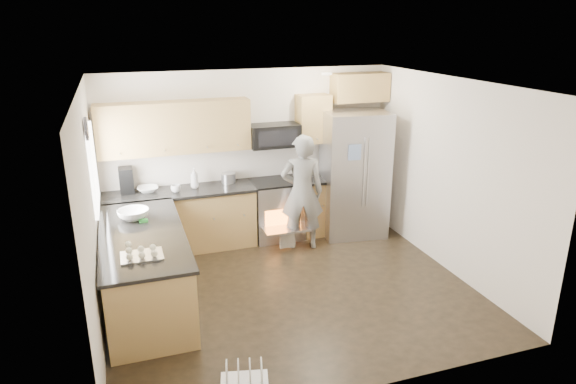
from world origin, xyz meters
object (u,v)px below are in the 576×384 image
object	(u,v)px
refrigerator	(354,174)
person	(302,192)
stove_range	(277,196)
dish_rack	(244,379)

from	to	relation	value
refrigerator	person	world-z (taller)	refrigerator
person	refrigerator	bearing A→B (deg)	-151.02
stove_range	refrigerator	distance (m)	1.27
stove_range	person	bearing A→B (deg)	-63.74
refrigerator	dish_rack	distance (m)	4.07
stove_range	dish_rack	world-z (taller)	stove_range
stove_range	refrigerator	xyz separation A→B (m)	(1.21, -0.24, 0.31)
stove_range	refrigerator	world-z (taller)	refrigerator
stove_range	person	distance (m)	0.58
stove_range	refrigerator	size ratio (longest dim) A/B	0.91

